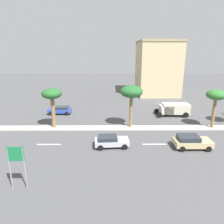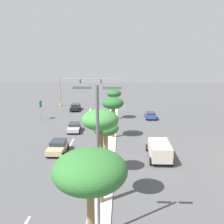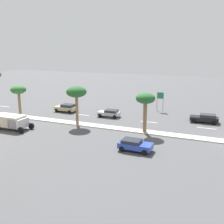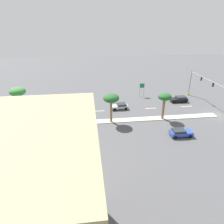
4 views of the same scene
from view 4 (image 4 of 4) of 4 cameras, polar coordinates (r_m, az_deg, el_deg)
ground_plane at (r=40.91m, az=-5.87°, el=-2.94°), size 160.00×160.00×0.00m
median_curb at (r=41.54m, az=-16.58°, el=-3.38°), size 1.80×69.39×0.12m
lane_stripe_far at (r=51.32m, az=20.49°, el=1.50°), size 0.20×2.80×0.01m
lane_stripe_front at (r=47.93m, az=10.99°, el=1.05°), size 0.20×2.80×0.01m
lane_stripe_trailing at (r=46.36m, az=3.09°, el=0.65°), size 0.20×2.80×0.01m
lane_stripe_inboard at (r=45.75m, az=-3.99°, el=0.28°), size 0.20×2.80×0.01m
lane_stripe_left at (r=48.48m, az=-26.00°, el=-0.87°), size 0.20×2.80×0.01m
traffic_signal_gantry at (r=55.26m, az=23.20°, el=7.55°), size 15.01×0.53×6.86m
directional_road_sign at (r=54.35m, az=8.57°, el=6.99°), size 0.10×1.28×3.61m
commercial_building at (r=16.88m, az=-22.30°, el=-24.88°), size 12.39×9.91×13.16m
palm_tree_near at (r=41.64m, az=14.77°, el=3.92°), size 2.72×2.72×5.59m
palm_tree_rear at (r=38.72m, az=-0.24°, el=3.79°), size 3.13×3.13×5.96m
palm_tree_center at (r=39.60m, az=-17.14°, el=2.42°), size 2.62×2.62×5.42m
palm_tree_mid at (r=40.31m, az=-25.29°, el=4.87°), size 2.87×2.87×7.84m
sedan_tan_outboard at (r=46.34m, az=-8.91°, el=1.41°), size 2.13×4.07×1.48m
sedan_black_trailing at (r=53.48m, az=18.63°, el=3.57°), size 2.09×4.45×1.39m
sedan_silver_right at (r=46.53m, az=2.27°, el=1.70°), size 2.21×3.95×1.29m
sedan_blue_inboard at (r=37.81m, az=18.96°, el=-5.52°), size 2.04×3.94×1.32m
box_truck at (r=35.14m, az=-11.62°, el=-6.14°), size 2.56×5.54×2.07m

